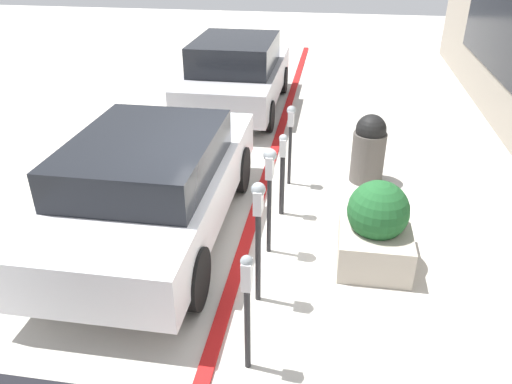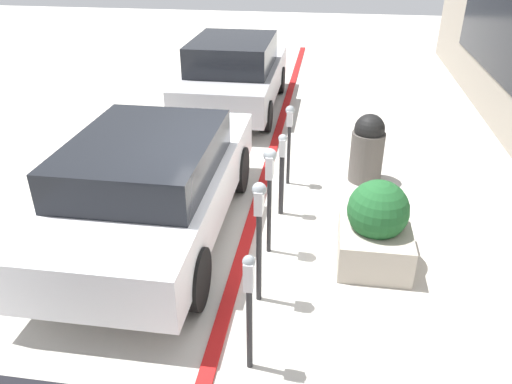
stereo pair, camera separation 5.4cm
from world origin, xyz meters
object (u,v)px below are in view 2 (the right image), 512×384
parking_meter_fourth (282,165)px  trash_bin (367,148)px  planter_box (376,228)px  parked_car_middle (152,183)px  parking_meter_second (259,219)px  parking_meter_nearest (249,295)px  parked_car_rear (234,73)px  parking_meter_farthest (290,128)px  parking_meter_middle (270,177)px

parking_meter_fourth → trash_bin: parking_meter_fourth is taller
planter_box → parked_car_middle: 3.01m
parking_meter_second → parking_meter_nearest: bearing=-176.9°
parking_meter_fourth → trash_bin: size_ratio=1.09×
parking_meter_fourth → parked_car_middle: bearing=115.8°
planter_box → parked_car_rear: bearing=27.0°
parking_meter_farthest → parked_car_middle: (-1.81, 1.70, -0.18)m
parking_meter_farthest → parked_car_rear: bearing=23.6°
parking_meter_nearest → trash_bin: size_ratio=1.14×
parking_meter_second → trash_bin: 3.62m
planter_box → trash_bin: 2.34m
parking_meter_second → trash_bin: size_ratio=1.31×
parking_meter_middle → planter_box: 1.50m
planter_box → parking_meter_second: bearing=125.9°
parking_meter_middle → parking_meter_farthest: (2.00, -0.07, -0.12)m
parking_meter_second → parking_meter_farthest: size_ratio=1.12×
parking_meter_nearest → parked_car_middle: (2.19, 1.68, -0.09)m
parking_meter_middle → planter_box: (-0.00, -1.37, -0.63)m
parking_meter_farthest → trash_bin: size_ratio=1.16×
parking_meter_fourth → parked_car_rear: 4.92m
parking_meter_second → parked_car_middle: size_ratio=0.34×
parking_meter_middle → parking_meter_fourth: 1.05m
parking_meter_farthest → planter_box: bearing=-147.2°
parking_meter_middle → parking_meter_farthest: 2.01m
parking_meter_farthest → parked_car_middle: 2.49m
parking_meter_nearest → trash_bin: parking_meter_nearest is taller
parking_meter_nearest → parking_meter_middle: (2.00, 0.06, 0.21)m
parking_meter_nearest → parked_car_middle: 2.76m
parked_car_middle → parked_car_rear: 5.47m
parking_meter_middle → parking_meter_fourth: bearing=-3.4°
parked_car_rear → trash_bin: (-3.33, -2.88, -0.25)m
parking_meter_farthest → parked_car_middle: size_ratio=0.30×
parking_meter_fourth → parked_car_rear: size_ratio=0.29×
parking_meter_nearest → parking_meter_farthest: bearing=-0.2°
parking_meter_farthest → trash_bin: 1.39m
planter_box → parked_car_middle: parked_car_middle is taller
parking_meter_middle → parked_car_rear: parked_car_rear is taller
parking_meter_fourth → planter_box: size_ratio=1.13×
parking_meter_farthest → planter_box: size_ratio=1.20×
parking_meter_farthest → planter_box: 2.44m
parking_meter_farthest → planter_box: (-2.00, -1.29, -0.51)m
parking_meter_second → parking_meter_fourth: bearing=-1.5°
parking_meter_nearest → parking_meter_fourth: 3.00m
parking_meter_fourth → parked_car_rear: parked_car_rear is taller
parked_car_middle → trash_bin: (2.14, -2.98, -0.23)m
parking_meter_second → parking_meter_fourth: (1.99, -0.05, -0.29)m
parking_meter_second → parking_meter_farthest: parking_meter_second is taller
parking_meter_second → parking_meter_fourth: 2.01m
parked_car_middle → trash_bin: size_ratio=3.90×
trash_bin → parking_meter_nearest: bearing=163.3°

